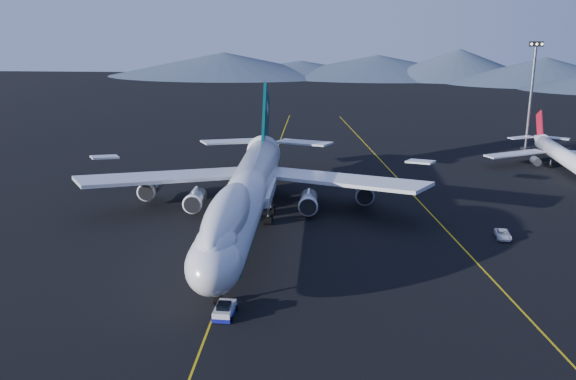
# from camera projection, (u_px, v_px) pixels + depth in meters

# --- Properties ---
(ground) EXTENTS (500.00, 500.00, 0.00)m
(ground) POSITION_uv_depth(u_px,v_px,m) (247.00, 229.00, 100.62)
(ground) COLOR black
(ground) RESTS_ON ground
(taxiway_line_main) EXTENTS (0.25, 220.00, 0.01)m
(taxiway_line_main) POSITION_uv_depth(u_px,v_px,m) (247.00, 229.00, 100.62)
(taxiway_line_main) COLOR gold
(taxiway_line_main) RESTS_ON ground
(taxiway_line_side) EXTENTS (28.08, 198.09, 0.01)m
(taxiway_line_side) POSITION_uv_depth(u_px,v_px,m) (430.00, 213.00, 108.37)
(taxiway_line_side) COLOR gold
(taxiway_line_side) RESTS_ON ground
(boeing_747) EXTENTS (59.62, 72.43, 19.37)m
(boeing_747) POSITION_uv_depth(u_px,v_px,m) (246.00, 193.00, 99.06)
(boeing_747) COLOR silver
(boeing_747) RESTS_ON ground
(pushback_tug) EXTENTS (2.60, 4.29, 1.81)m
(pushback_tug) POSITION_uv_depth(u_px,v_px,m) (225.00, 311.00, 72.07)
(pushback_tug) COLOR silver
(pushback_tug) RESTS_ON ground
(second_jet) EXTENTS (32.11, 36.28, 10.32)m
(second_jet) POSITION_uv_depth(u_px,v_px,m) (560.00, 154.00, 137.55)
(second_jet) COLOR silver
(second_jet) RESTS_ON ground
(service_van) EXTENTS (2.36, 4.59, 1.24)m
(service_van) POSITION_uv_depth(u_px,v_px,m) (503.00, 234.00, 96.39)
(service_van) COLOR white
(service_van) RESTS_ON ground
(floodlight_mast) EXTENTS (3.19, 2.39, 25.83)m
(floodlight_mast) POSITION_uv_depth(u_px,v_px,m) (531.00, 96.00, 153.66)
(floodlight_mast) COLOR black
(floodlight_mast) RESTS_ON ground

